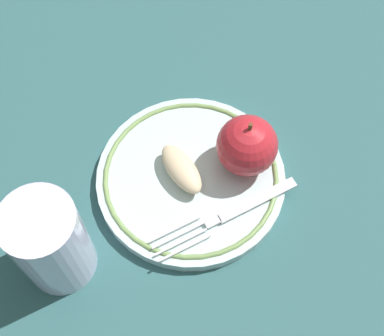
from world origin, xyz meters
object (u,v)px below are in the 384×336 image
(plate, at_px, (192,180))
(apple_slice_front, at_px, (180,170))
(fork, at_px, (230,213))
(drinking_glass, at_px, (50,243))
(apple_red_whole, at_px, (247,146))

(plate, distance_m, apple_slice_front, 0.02)
(fork, relative_size, drinking_glass, 1.49)
(fork, bearing_deg, drinking_glass, -12.95)
(fork, bearing_deg, apple_slice_front, -69.60)
(apple_red_whole, xyz_separation_m, fork, (0.05, 0.05, -0.03))
(plate, bearing_deg, apple_slice_front, -41.07)
(apple_red_whole, xyz_separation_m, apple_slice_front, (0.07, -0.02, -0.02))
(plate, bearing_deg, fork, 102.24)
(apple_slice_front, relative_size, fork, 0.39)
(apple_red_whole, bearing_deg, plate, -11.10)
(apple_red_whole, bearing_deg, fork, 44.72)
(apple_slice_front, distance_m, fork, 0.07)
(apple_slice_front, height_order, drinking_glass, drinking_glass)
(apple_red_whole, height_order, drinking_glass, drinking_glass)
(apple_red_whole, xyz_separation_m, drinking_glass, (0.23, 0.00, 0.01))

